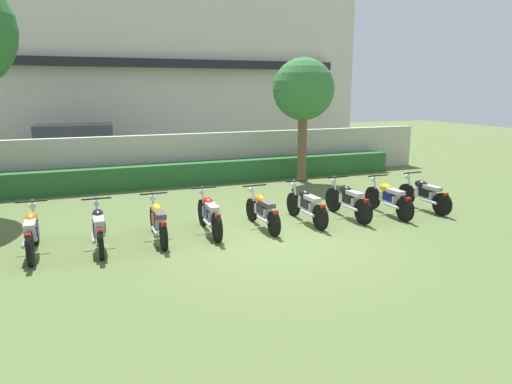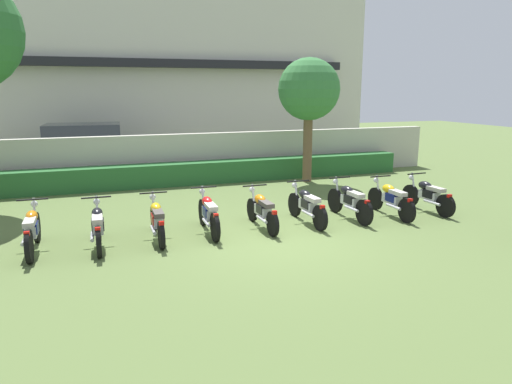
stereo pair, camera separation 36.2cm
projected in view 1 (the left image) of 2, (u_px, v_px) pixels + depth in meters
The scene contains 15 objects.
ground at pixel (277, 240), 10.07m from camera, with size 60.00×60.00×0.00m, color #566B38.
building at pixel (150, 71), 23.37m from camera, with size 19.66×6.50×8.05m.
compound_wall at pixel (193, 157), 16.55m from camera, with size 18.68×0.30×1.65m, color #BCB7A8.
hedge_row at pixel (198, 173), 16.01m from camera, with size 14.94×0.70×0.74m, color #28602D.
parked_car at pixel (80, 150), 17.61m from camera, with size 4.61×2.32×1.89m.
tree_far_side at pixel (303, 91), 15.86m from camera, with size 2.09×2.09×4.21m.
motorcycle_in_row_0 at pixel (32, 232), 9.13m from camera, with size 0.60×1.96×0.98m.
motorcycle_in_row_1 at pixel (99, 227), 9.44m from camera, with size 0.60×1.88×0.96m.
motorcycle_in_row_2 at pixel (158, 221), 9.99m from camera, with size 0.60×1.90×0.94m.
motorcycle_in_row_3 at pixel (209, 214), 10.47m from camera, with size 0.60×1.92×0.97m.
motorcycle_in_row_4 at pixel (262, 210), 10.87m from camera, with size 0.60×1.87×0.94m.
motorcycle_in_row_5 at pixel (306, 205), 11.32m from camera, with size 0.60×1.95×0.96m.
motorcycle_in_row_6 at pixel (348, 200), 11.74m from camera, with size 0.60×1.96×0.97m.
motorcycle_in_row_7 at pixel (388, 198), 12.02m from camera, with size 0.60×1.95×0.96m.
motorcycle_in_row_8 at pixel (424, 194), 12.49m from camera, with size 0.60×1.89×0.96m.
Camera 1 is at (-3.95, -8.77, 3.19)m, focal length 32.92 mm.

